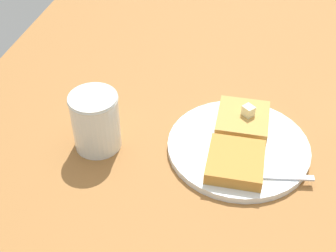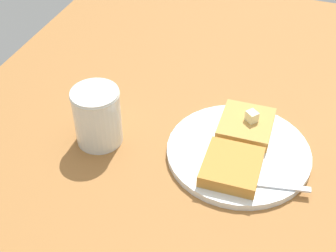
% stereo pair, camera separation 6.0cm
% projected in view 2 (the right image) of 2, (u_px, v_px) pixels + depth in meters
% --- Properties ---
extents(table_surface, '(1.02, 1.02, 0.02)m').
position_uv_depth(table_surface, '(249.00, 125.00, 0.82)').
color(table_surface, '#9B6533').
rests_on(table_surface, ground).
extents(plate, '(0.23, 0.23, 0.01)m').
position_uv_depth(plate, '(239.00, 152.00, 0.74)').
color(plate, white).
rests_on(plate, table_surface).
extents(toast_slice_left, '(0.09, 0.09, 0.02)m').
position_uv_depth(toast_slice_left, '(246.00, 125.00, 0.77)').
color(toast_slice_left, '#C69244').
rests_on(toast_slice_left, plate).
extents(toast_slice_middle, '(0.09, 0.09, 0.02)m').
position_uv_depth(toast_slice_middle, '(233.00, 167.00, 0.70)').
color(toast_slice_middle, '#BC8135').
rests_on(toast_slice_middle, plate).
extents(butter_pat_primary, '(0.02, 0.02, 0.02)m').
position_uv_depth(butter_pat_primary, '(252.00, 116.00, 0.76)').
color(butter_pat_primary, '#F3EAAE').
rests_on(butter_pat_primary, toast_slice_left).
extents(fork, '(0.04, 0.16, 0.00)m').
position_uv_depth(fork, '(248.00, 183.00, 0.69)').
color(fork, silver).
rests_on(fork, plate).
extents(syrup_jar, '(0.08, 0.08, 0.10)m').
position_uv_depth(syrup_jar, '(98.00, 118.00, 0.75)').
color(syrup_jar, '#492005').
rests_on(syrup_jar, table_surface).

